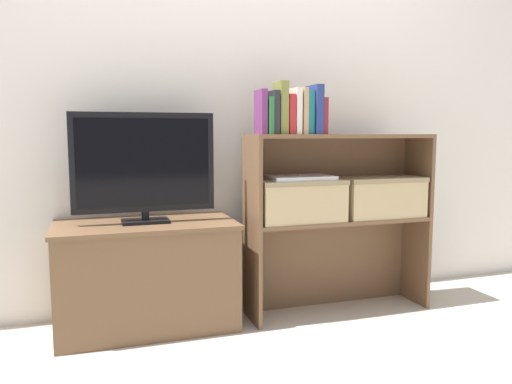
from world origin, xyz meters
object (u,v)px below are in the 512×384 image
object	(u,v)px
tv_stand	(147,275)
book_ivory	(295,111)
book_teal	(307,113)
book_forest	(267,116)
book_navy	(314,110)
book_plum	(261,112)
tv	(144,165)
book_crimson	(288,114)
book_charcoal	(272,113)
storage_basket_right	(380,195)
book_tan	(301,111)
storage_basket_left	(299,198)
book_maroon	(320,116)
book_olive	(280,108)
laptop	(299,177)

from	to	relation	value
tv_stand	book_ivory	world-z (taller)	book_ivory
tv_stand	book_teal	world-z (taller)	book_teal
book_forest	book_navy	distance (m)	0.25
book_plum	book_forest	world-z (taller)	book_plum
tv	book_crimson	xyz separation A→B (m)	(0.68, -0.11, 0.24)
book_forest	book_charcoal	world-z (taller)	book_charcoal
book_forest	book_crimson	bearing A→B (deg)	0.00
book_crimson	storage_basket_right	size ratio (longest dim) A/B	0.43
book_tan	book_crimson	bearing A→B (deg)	180.00
storage_basket_left	storage_basket_right	world-z (taller)	same
book_maroon	book_olive	bearing A→B (deg)	180.00
book_ivory	book_teal	distance (m)	0.07
book_plum	book_maroon	distance (m)	0.31
book_plum	book_crimson	bearing A→B (deg)	0.00
book_maroon	storage_basket_left	world-z (taller)	book_maroon
book_plum	laptop	bearing A→B (deg)	4.20
tv_stand	laptop	world-z (taller)	laptop
book_plum	book_tan	distance (m)	0.21
book_olive	book_plum	bearing A→B (deg)	180.00
tv_stand	book_plum	size ratio (longest dim) A/B	4.04
tv_stand	book_tan	xyz separation A→B (m)	(0.75, -0.11, 0.79)
book_charcoal	storage_basket_left	distance (m)	0.45
book_charcoal	book_tan	world-z (taller)	book_tan
book_tan	tv_stand	bearing A→B (deg)	171.33
book_ivory	book_charcoal	bearing A→B (deg)	180.00
book_tan	storage_basket_right	xyz separation A→B (m)	(0.47, 0.02, -0.43)
book_charcoal	book_ivory	world-z (taller)	book_ivory
book_crimson	book_tan	world-z (taller)	book_tan
book_crimson	book_tan	bearing A→B (deg)	0.00
tv	book_plum	distance (m)	0.61
book_charcoal	laptop	xyz separation A→B (m)	(0.15, 0.02, -0.32)
book_crimson	book_ivory	distance (m)	0.04
book_olive	book_teal	xyz separation A→B (m)	(0.14, 0.00, -0.02)
book_charcoal	book_navy	distance (m)	0.22
book_navy	book_ivory	bearing A→B (deg)	180.00
book_forest	book_charcoal	xyz separation A→B (m)	(0.03, 0.00, 0.02)
book_plum	storage_basket_left	size ratio (longest dim) A/B	0.47
tv_stand	book_tan	world-z (taller)	book_tan
book_forest	book_maroon	distance (m)	0.28
book_plum	book_navy	size ratio (longest dim) A/B	0.88
tv	book_olive	bearing A→B (deg)	-9.95
book_maroon	laptop	bearing A→B (deg)	171.33
tv_stand	laptop	size ratio (longest dim) A/B	2.63
tv	book_teal	bearing A→B (deg)	-8.22
book_crimson	storage_basket_right	world-z (taller)	book_crimson
tv	tv_stand	bearing A→B (deg)	90.00
book_plum	book_tan	world-z (taller)	book_tan
book_forest	book_ivory	size ratio (longest dim) A/B	0.79
tv_stand	book_crimson	size ratio (longest dim) A/B	4.46
book_plum	book_forest	xyz separation A→B (m)	(0.03, 0.00, -0.02)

